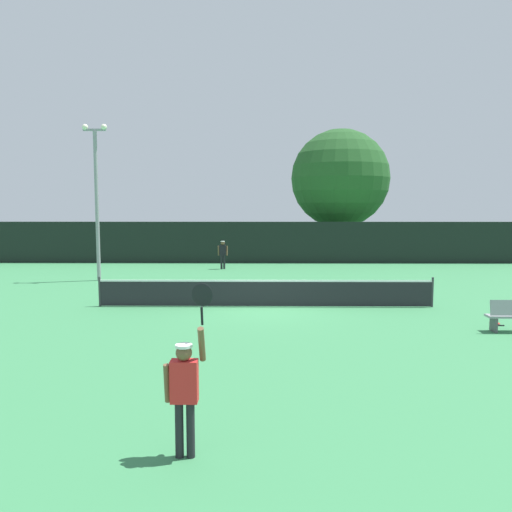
{
  "coord_description": "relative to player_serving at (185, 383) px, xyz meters",
  "views": [
    {
      "loc": [
        -0.14,
        -17.65,
        3.53
      ],
      "look_at": [
        -0.37,
        2.61,
        1.57
      ],
      "focal_mm": 35.06,
      "sensor_mm": 36.0,
      "label": 1
    }
  ],
  "objects": [
    {
      "name": "spare_racket",
      "position": [
        8.21,
        8.27,
        -1.06
      ],
      "size": [
        0.28,
        0.52,
        0.04
      ],
      "color": "black",
      "rests_on": "ground"
    },
    {
      "name": "player_serving",
      "position": [
        0.0,
        0.0,
        0.0
      ],
      "size": [
        0.67,
        0.39,
        2.48
      ],
      "color": "red",
      "rests_on": "ground"
    },
    {
      "name": "parked_car_mid",
      "position": [
        3.38,
        33.57,
        -0.31
      ],
      "size": [
        1.95,
        4.22,
        1.69
      ],
      "rotation": [
        0.0,
        0.0,
        0.01
      ],
      "color": "#B7B7BC",
      "rests_on": "ground"
    },
    {
      "name": "tennis_ball",
      "position": [
        2.56,
        11.94,
        -1.05
      ],
      "size": [
        0.07,
        0.07,
        0.07
      ],
      "primitive_type": "sphere",
      "color": "#CCE033",
      "rests_on": "ground"
    },
    {
      "name": "tennis_net",
      "position": [
        1.21,
        10.86,
        -0.57
      ],
      "size": [
        11.99,
        0.08,
        1.07
      ],
      "color": "#232328",
      "rests_on": "ground"
    },
    {
      "name": "light_pole",
      "position": [
        -6.86,
        17.25,
        3.21
      ],
      "size": [
        1.18,
        0.28,
        7.48
      ],
      "color": "gray",
      "rests_on": "ground"
    },
    {
      "name": "player_receiving",
      "position": [
        -1.17,
        21.89,
        -0.09
      ],
      "size": [
        0.57,
        0.24,
        1.62
      ],
      "rotation": [
        0.0,
        0.0,
        3.14
      ],
      "color": "black",
      "rests_on": "ground"
    },
    {
      "name": "parked_car_near",
      "position": [
        -7.33,
        31.83,
        -0.31
      ],
      "size": [
        2.14,
        4.3,
        1.69
      ],
      "rotation": [
        0.0,
        0.0,
        0.06
      ],
      "color": "#B7B7BC",
      "rests_on": "ground"
    },
    {
      "name": "perimeter_fence",
      "position": [
        1.21,
        25.13,
        0.24
      ],
      "size": [
        39.49,
        0.12,
        2.65
      ],
      "primitive_type": "cube",
      "color": "black",
      "rests_on": "ground"
    },
    {
      "name": "ground_plane",
      "position": [
        1.21,
        10.86,
        -1.08
      ],
      "size": [
        120.0,
        120.0,
        0.0
      ],
      "primitive_type": "plane",
      "color": "#387F4C"
    },
    {
      "name": "large_tree",
      "position": [
        6.61,
        28.86,
        4.5
      ],
      "size": [
        6.89,
        6.89,
        9.04
      ],
      "color": "brown",
      "rests_on": "ground"
    }
  ]
}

